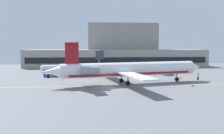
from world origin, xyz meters
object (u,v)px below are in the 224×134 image
object	(u,v)px
baggage_tug	(167,71)
marshaller	(198,76)
fuel_tank	(51,68)
regional_jet	(128,69)
pushback_tractor	(52,73)

from	to	relation	value
baggage_tug	marshaller	bearing A→B (deg)	-68.65
baggage_tug	fuel_tank	size ratio (longest dim) A/B	0.58
regional_jet	fuel_tank	size ratio (longest dim) A/B	5.54
baggage_tug	regional_jet	bearing A→B (deg)	-132.65
pushback_tractor	marshaller	distance (m)	35.70
fuel_tank	regional_jet	bearing A→B (deg)	-49.87
baggage_tug	pushback_tractor	world-z (taller)	baggage_tug
pushback_tractor	marshaller	xyz separation A→B (m)	(34.56, -8.92, -0.02)
baggage_tug	pushback_tractor	xyz separation A→B (m)	(-30.57, -1.28, -0.10)
baggage_tug	pushback_tractor	size ratio (longest dim) A/B	1.03
regional_jet	baggage_tug	bearing A→B (deg)	47.35
baggage_tug	fuel_tank	bearing A→B (deg)	163.64
pushback_tractor	fuel_tank	xyz separation A→B (m)	(-2.05, 10.86, 0.31)
regional_jet	fuel_tank	bearing A→B (deg)	130.13
regional_jet	baggage_tug	world-z (taller)	regional_jet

